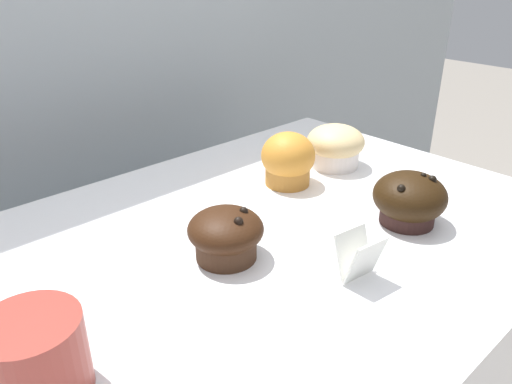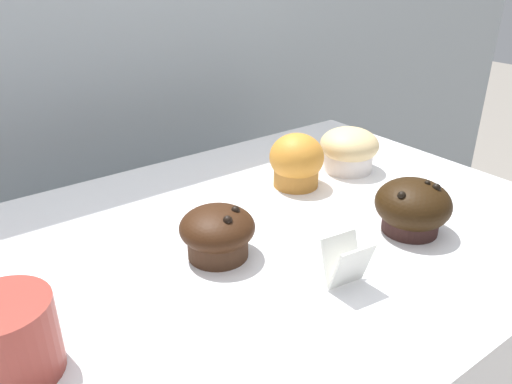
{
  "view_description": "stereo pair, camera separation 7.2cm",
  "coord_description": "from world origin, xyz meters",
  "px_view_note": "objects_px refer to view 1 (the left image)",
  "views": [
    {
      "loc": [
        -0.37,
        -0.44,
        1.27
      ],
      "look_at": [
        0.07,
        0.04,
        0.96
      ],
      "focal_mm": 35.0,
      "sensor_mm": 36.0,
      "label": 1
    },
    {
      "loc": [
        -0.32,
        -0.48,
        1.27
      ],
      "look_at": [
        0.07,
        0.04,
        0.96
      ],
      "focal_mm": 35.0,
      "sensor_mm": 36.0,
      "label": 2
    }
  ],
  "objects_px": {
    "coffee_cup": "(32,357)",
    "muffin_back_left": "(409,199)",
    "muffin_back_right": "(226,234)",
    "muffin_front_center": "(335,146)",
    "muffin_front_left": "(288,160)"
  },
  "relations": [
    {
      "from": "muffin_back_left",
      "to": "muffin_front_left",
      "type": "xyz_separation_m",
      "value": [
        -0.03,
        0.21,
        0.01
      ]
    },
    {
      "from": "muffin_back_left",
      "to": "muffin_back_right",
      "type": "xyz_separation_m",
      "value": [
        -0.25,
        0.11,
        -0.0
      ]
    },
    {
      "from": "muffin_back_left",
      "to": "coffee_cup",
      "type": "relative_size",
      "value": 0.78
    },
    {
      "from": "muffin_front_center",
      "to": "muffin_back_right",
      "type": "distance_m",
      "value": 0.36
    },
    {
      "from": "muffin_front_center",
      "to": "muffin_front_left",
      "type": "height_order",
      "value": "muffin_front_left"
    },
    {
      "from": "muffin_back_right",
      "to": "coffee_cup",
      "type": "bearing_deg",
      "value": -168.09
    },
    {
      "from": "muffin_front_center",
      "to": "muffin_back_right",
      "type": "xyz_separation_m",
      "value": [
        -0.34,
        -0.1,
        -0.0
      ]
    },
    {
      "from": "muffin_front_center",
      "to": "coffee_cup",
      "type": "relative_size",
      "value": 0.78
    },
    {
      "from": "muffin_back_left",
      "to": "muffin_front_left",
      "type": "height_order",
      "value": "muffin_front_left"
    },
    {
      "from": "muffin_front_center",
      "to": "coffee_cup",
      "type": "xyz_separation_m",
      "value": [
        -0.61,
        -0.16,
        0.0
      ]
    },
    {
      "from": "muffin_front_left",
      "to": "coffee_cup",
      "type": "xyz_separation_m",
      "value": [
        -0.49,
        -0.16,
        -0.0
      ]
    },
    {
      "from": "muffin_back_right",
      "to": "coffee_cup",
      "type": "xyz_separation_m",
      "value": [
        -0.26,
        -0.06,
        0.01
      ]
    },
    {
      "from": "muffin_front_center",
      "to": "coffee_cup",
      "type": "bearing_deg",
      "value": -165.63
    },
    {
      "from": "muffin_front_center",
      "to": "muffin_back_right",
      "type": "height_order",
      "value": "muffin_front_center"
    },
    {
      "from": "coffee_cup",
      "to": "muffin_back_left",
      "type": "bearing_deg",
      "value": -5.79
    }
  ]
}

